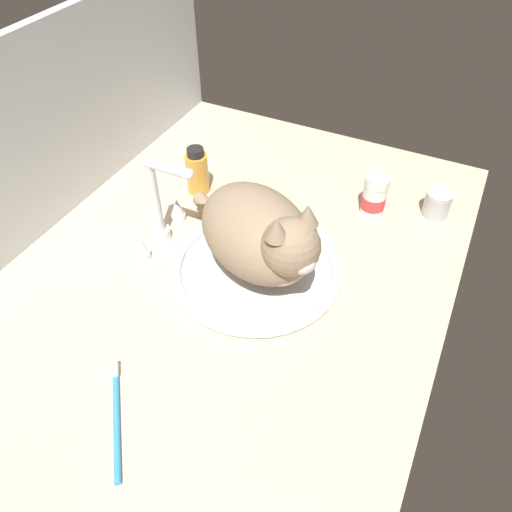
{
  "coord_description": "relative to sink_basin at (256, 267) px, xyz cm",
  "views": [
    {
      "loc": [
        -56.7,
        -33.96,
        73.23
      ],
      "look_at": [
        4.24,
        -4.3,
        7.0
      ],
      "focal_mm": 34.79,
      "sensor_mm": 36.0,
      "label": 1
    }
  ],
  "objects": [
    {
      "name": "pill_bottle",
      "position": [
        27.49,
        -15.16,
        3.39
      ],
      "size": [
        5.37,
        5.37,
        9.55
      ],
      "color": "white",
      "rests_on": "countertop"
    },
    {
      "name": "metal_jar",
      "position": [
        32.96,
        -27.91,
        1.93
      ],
      "size": [
        5.72,
        5.72,
        5.93
      ],
      "color": "#B2B5BA",
      "rests_on": "countertop"
    },
    {
      "name": "backsplash_wall",
      "position": [
        -4.24,
        46.42,
        16.93
      ],
      "size": [
        120.34,
        2.4,
        41.94
      ],
      "primitive_type": "cube",
      "color": "#B2B7BC",
      "rests_on": "ground"
    },
    {
      "name": "amber_bottle",
      "position": [
        17.66,
        23.47,
        4.26
      ],
      "size": [
        5.06,
        5.06,
        11.32
      ],
      "color": "gold",
      "rests_on": "countertop"
    },
    {
      "name": "cat",
      "position": [
        -0.87,
        -1.53,
        9.55
      ],
      "size": [
        27.86,
        35.16,
        19.29
      ],
      "color": "#8C755B",
      "rests_on": "sink_basin"
    },
    {
      "name": "countertop",
      "position": [
        -4.24,
        4.3,
        -2.54
      ],
      "size": [
        120.34,
        81.84,
        3.0
      ],
      "primitive_type": "cube",
      "color": "#CCB793",
      "rests_on": "ground"
    },
    {
      "name": "faucet",
      "position": [
        0.0,
        21.22,
        6.83
      ],
      "size": [
        16.54,
        11.7,
        19.84
      ],
      "color": "silver",
      "rests_on": "countertop"
    },
    {
      "name": "sink_basin",
      "position": [
        0.0,
        0.0,
        0.0
      ],
      "size": [
        34.14,
        34.14,
        2.39
      ],
      "color": "white",
      "rests_on": "countertop"
    },
    {
      "name": "toothbrush",
      "position": [
        -37.23,
        5.52,
        -0.44
      ],
      "size": [
        16.04,
        13.02,
        1.7
      ],
      "color": "#338CD1",
      "rests_on": "countertop"
    }
  ]
}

